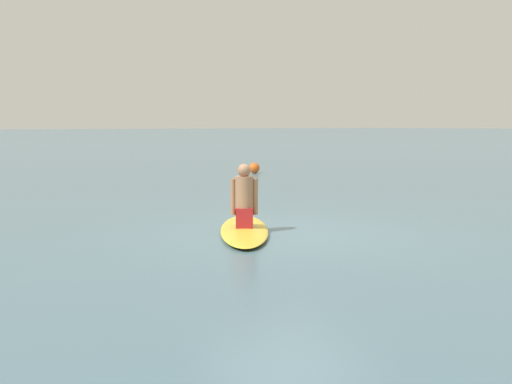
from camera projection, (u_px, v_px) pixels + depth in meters
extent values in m
plane|color=slate|center=(288.00, 232.00, 9.85)|extent=(400.00, 400.00, 0.00)
ellipsoid|color=gold|center=(244.00, 230.00, 9.77)|extent=(2.99, 2.25, 0.10)
cube|color=#A51E23|center=(244.00, 217.00, 9.75)|extent=(0.44, 0.42, 0.33)
cylinder|color=#9E7051|center=(244.00, 193.00, 9.70)|extent=(0.42, 0.42, 0.54)
sphere|color=#9E7051|center=(244.00, 170.00, 9.66)|extent=(0.22, 0.22, 0.22)
cylinder|color=#9E7051|center=(233.00, 197.00, 9.70)|extent=(0.12, 0.12, 0.60)
cylinder|color=#9E7051|center=(255.00, 197.00, 9.72)|extent=(0.12, 0.12, 0.60)
sphere|color=#E55919|center=(254.00, 168.00, 21.56)|extent=(0.39, 0.39, 0.39)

